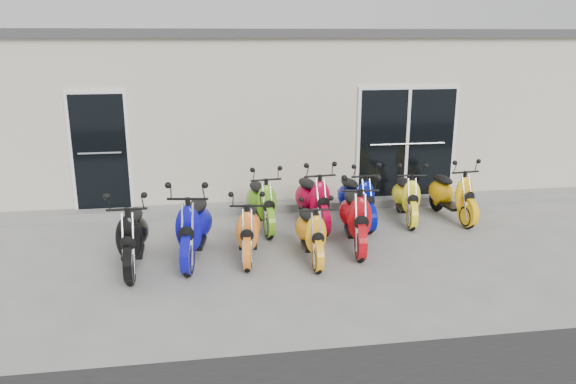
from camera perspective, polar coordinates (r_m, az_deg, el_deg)
The scene contains 16 objects.
ground at distance 8.92m, azimuth 0.59°, elevation -5.67°, with size 80.00×80.00×0.00m, color gray.
building at distance 13.57m, azimuth -3.01°, elevation 8.64°, with size 14.00×6.00×3.20m, color beige.
roof_cap at distance 13.47m, azimuth -3.12°, elevation 15.75°, with size 14.20×6.20×0.16m, color #3F3F42.
front_step at distance 10.79m, azimuth -1.16°, elevation -1.45°, with size 14.00×0.40×0.15m, color gray.
door_left at distance 10.72m, azimuth -18.56°, elevation 4.15°, with size 1.07×0.08×2.22m, color black.
door_right at distance 11.28m, azimuth 11.96°, elevation 5.16°, with size 2.02×0.08×2.22m, color black.
scooter_front_black at distance 8.25m, azimuth -15.60°, elevation -3.47°, with size 0.61×1.69×1.25m, color black, non-canonical shape.
scooter_front_blue at distance 8.36m, azimuth -9.57°, elevation -2.59°, with size 0.65×1.78×1.32m, color #0B0B9E, non-canonical shape.
scooter_front_orange_a at distance 8.37m, azimuth -4.06°, elevation -3.02°, with size 0.56×1.55×1.14m, color orange, non-canonical shape.
scooter_front_orange_b at distance 8.28m, azimuth 2.35°, elevation -3.37°, with size 0.54×1.48×1.09m, color #FDA519, non-canonical shape.
scooter_front_red at distance 8.80m, azimuth 6.89°, elevation -1.66°, with size 0.63×1.74×1.29m, color #B30911, non-canonical shape.
scooter_back_green at distance 9.61m, azimuth -2.71°, elevation -0.35°, with size 0.59×1.62×1.20m, color #61AD1B, non-canonical shape.
scooter_back_red at distance 9.70m, azimuth 2.55°, elevation -0.03°, with size 0.62×1.70×1.25m, color #B40229, non-canonical shape.
scooter_back_blue at distance 9.93m, azimuth 7.00°, elevation 0.05°, with size 0.59×1.61×1.19m, color #010A91, non-canonical shape.
scooter_back_yellow at distance 10.25m, azimuth 11.95°, elevation 0.19°, with size 0.57×1.56×1.15m, color yellow, non-canonical shape.
scooter_back_extra at distance 10.54m, azimuth 16.35°, elevation 0.45°, with size 0.59×1.62×1.20m, color #FFB40D, non-canonical shape.
Camera 1 is at (-1.37, -8.21, 3.23)m, focal length 35.00 mm.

